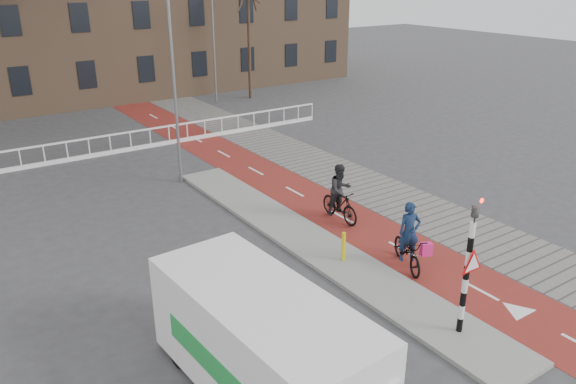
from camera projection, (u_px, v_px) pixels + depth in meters
ground at (415, 291)px, 15.48m from camera, size 120.00×120.00×0.00m
bike_lane at (268, 177)px, 23.96m from camera, size 2.50×60.00×0.01m
sidewalk at (320, 166)px, 25.42m from camera, size 3.00×60.00×0.01m
curb_island at (309, 242)px, 18.17m from camera, size 1.80×16.00×0.12m
traffic_signal at (469, 263)px, 12.88m from camera, size 0.80×0.80×3.68m
bollard at (343, 246)px, 16.74m from camera, size 0.12×0.12×0.91m
cyclist_near at (408, 246)px, 16.50m from camera, size 1.44×2.08×2.04m
cyclist_far at (340, 198)px, 19.56m from camera, size 0.91×1.96×2.07m
van at (262, 343)px, 11.30m from camera, size 2.53×5.63×2.37m
railing at (68, 155)px, 25.84m from camera, size 28.00×0.10×0.99m
tree_right at (249, 40)px, 37.45m from camera, size 0.21×0.21×7.84m
streetlight_near at (175, 90)px, 22.06m from camera, size 0.12×0.12×7.70m
streetlight_right at (214, 45)px, 36.18m from camera, size 0.12×0.12×7.56m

